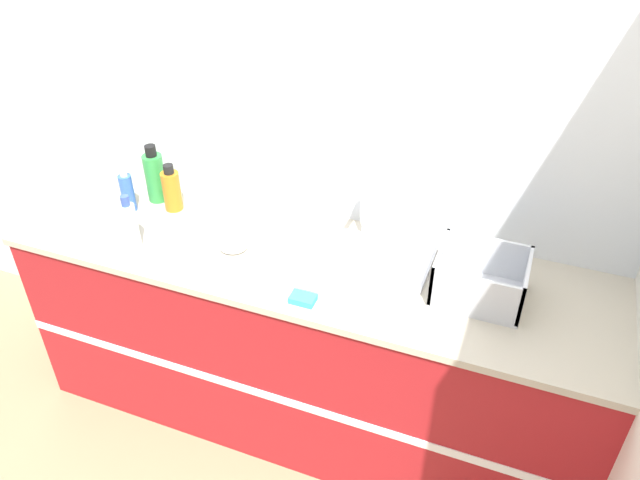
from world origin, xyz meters
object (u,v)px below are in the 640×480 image
dish_rack (480,281)px  bottle_green (155,176)px  paper_towel_roll (231,220)px  bottle_amber (172,190)px  bottle_clear (130,225)px  sink (349,261)px  bottle_blue (127,192)px

dish_rack → bottle_green: bearing=174.0°
bottle_green → paper_towel_roll: bearing=-23.5°
bottle_amber → bottle_clear: bearing=-89.1°
dish_rack → bottle_green: 1.43m
sink → bottle_amber: (-0.83, 0.11, 0.07)m
paper_towel_roll → bottle_amber: (-0.37, 0.17, -0.04)m
sink → bottle_green: sink is taller
sink → bottle_blue: size_ratio=2.89×
sink → dish_rack: 0.48m
bottle_clear → bottle_blue: bearing=128.0°
bottle_green → bottle_blue: (-0.06, -0.12, -0.03)m
sink → bottle_green: bearing=171.0°
bottle_blue → sink: bearing=-1.7°
sink → bottle_blue: (-1.00, 0.03, 0.07)m
sink → bottle_clear: size_ratio=2.52×
dish_rack → bottle_amber: 1.32m
bottle_green → bottle_blue: size_ratio=1.28×
bottle_clear → bottle_green: (-0.11, 0.34, 0.01)m
bottle_clear → bottle_blue: size_ratio=1.15×
sink → bottle_green: size_ratio=2.26×
bottle_clear → bottle_green: bearing=108.1°
bottle_amber → bottle_blue: 0.19m
paper_towel_roll → bottle_clear: 0.39m
sink → bottle_green: 0.95m
dish_rack → bottle_clear: 1.32m
sink → paper_towel_roll: size_ratio=2.23×
bottle_green → bottle_amber: (0.11, -0.04, -0.02)m
sink → paper_towel_roll: bearing=-172.5°
bottle_clear → bottle_green: 0.36m
paper_towel_roll → bottle_blue: (-0.54, 0.09, -0.04)m
sink → dish_rack: sink is taller
sink → bottle_clear: bearing=-166.8°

